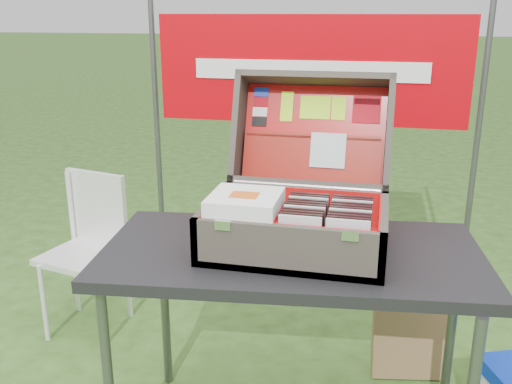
% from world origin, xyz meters
% --- Properties ---
extents(table, '(1.36, 0.79, 0.81)m').
position_xyz_m(table, '(0.11, -0.07, 0.40)').
color(table, black).
rests_on(table, ground).
extents(table_top, '(1.36, 0.79, 0.04)m').
position_xyz_m(table_top, '(0.11, -0.07, 0.79)').
color(table_top, black).
rests_on(table_top, ground).
extents(table_leg_fl, '(0.04, 0.04, 0.77)m').
position_xyz_m(table_leg_fl, '(-0.48, -0.34, 0.38)').
color(table_leg_fl, '#59595B').
rests_on(table_leg_fl, ground).
extents(table_leg_bl, '(0.04, 0.04, 0.77)m').
position_xyz_m(table_leg_bl, '(-0.48, 0.19, 0.38)').
color(table_leg_bl, '#59595B').
rests_on(table_leg_bl, ground).
extents(table_leg_br, '(0.04, 0.04, 0.77)m').
position_xyz_m(table_leg_br, '(0.70, 0.19, 0.38)').
color(table_leg_br, '#59595B').
rests_on(table_leg_br, ground).
extents(suitcase, '(0.60, 0.59, 0.54)m').
position_xyz_m(suitcase, '(0.12, -0.01, 1.08)').
color(suitcase, '#3F3931').
rests_on(suitcase, table).
extents(suitcase_base_bottom, '(0.60, 0.43, 0.02)m').
position_xyz_m(suitcase_base_bottom, '(0.12, -0.07, 0.82)').
color(suitcase_base_bottom, '#3F3931').
rests_on(suitcase_base_bottom, table_top).
extents(suitcase_base_wall_front, '(0.60, 0.02, 0.16)m').
position_xyz_m(suitcase_base_wall_front, '(0.12, -0.27, 0.89)').
color(suitcase_base_wall_front, '#3F3931').
rests_on(suitcase_base_wall_front, table_top).
extents(suitcase_base_wall_back, '(0.60, 0.02, 0.16)m').
position_xyz_m(suitcase_base_wall_back, '(0.12, 0.13, 0.89)').
color(suitcase_base_wall_back, '#3F3931').
rests_on(suitcase_base_wall_back, table_top).
extents(suitcase_base_wall_left, '(0.02, 0.43, 0.16)m').
position_xyz_m(suitcase_base_wall_left, '(-0.17, -0.07, 0.89)').
color(suitcase_base_wall_left, '#3F3931').
rests_on(suitcase_base_wall_left, table_top).
extents(suitcase_base_wall_right, '(0.02, 0.43, 0.16)m').
position_xyz_m(suitcase_base_wall_right, '(0.41, -0.07, 0.89)').
color(suitcase_base_wall_right, '#3F3931').
rests_on(suitcase_base_wall_right, table_top).
extents(suitcase_liner_floor, '(0.56, 0.38, 0.01)m').
position_xyz_m(suitcase_liner_floor, '(0.12, -0.07, 0.84)').
color(suitcase_liner_floor, red).
rests_on(suitcase_liner_floor, suitcase_base_bottom).
extents(suitcase_latch_left, '(0.05, 0.01, 0.03)m').
position_xyz_m(suitcase_latch_left, '(-0.07, -0.28, 0.96)').
color(suitcase_latch_left, silver).
rests_on(suitcase_latch_left, suitcase_base_wall_front).
extents(suitcase_latch_right, '(0.05, 0.01, 0.03)m').
position_xyz_m(suitcase_latch_right, '(0.32, -0.28, 0.96)').
color(suitcase_latch_right, silver).
rests_on(suitcase_latch_right, suitcase_base_wall_front).
extents(suitcase_hinge, '(0.54, 0.02, 0.02)m').
position_xyz_m(suitcase_hinge, '(0.12, 0.15, 0.97)').
color(suitcase_hinge, silver).
rests_on(suitcase_hinge, suitcase_base_wall_back).
extents(suitcase_lid_back, '(0.60, 0.17, 0.41)m').
position_xyz_m(suitcase_lid_back, '(0.12, 0.36, 1.12)').
color(suitcase_lid_back, '#3F3931').
rests_on(suitcase_lid_back, suitcase_base_wall_back).
extents(suitcase_lid_rim_far, '(0.60, 0.16, 0.08)m').
position_xyz_m(suitcase_lid_rim_far, '(0.12, 0.36, 1.34)').
color(suitcase_lid_rim_far, '#3F3931').
rests_on(suitcase_lid_rim_far, suitcase_lid_back).
extents(suitcase_lid_rim_near, '(0.60, 0.16, 0.08)m').
position_xyz_m(suitcase_lid_rim_near, '(0.12, 0.23, 0.95)').
color(suitcase_lid_rim_near, '#3F3931').
rests_on(suitcase_lid_rim_near, suitcase_lid_back).
extents(suitcase_lid_rim_left, '(0.02, 0.30, 0.46)m').
position_xyz_m(suitcase_lid_rim_left, '(-0.17, 0.29, 1.15)').
color(suitcase_lid_rim_left, '#3F3931').
rests_on(suitcase_lid_rim_left, suitcase_lid_back).
extents(suitcase_lid_rim_right, '(0.02, 0.30, 0.46)m').
position_xyz_m(suitcase_lid_rim_right, '(0.41, 0.29, 1.15)').
color(suitcase_lid_rim_right, '#3F3931').
rests_on(suitcase_lid_rim_right, suitcase_lid_back).
extents(suitcase_lid_liner, '(0.55, 0.13, 0.36)m').
position_xyz_m(suitcase_lid_liner, '(0.12, 0.35, 1.13)').
color(suitcase_lid_liner, red).
rests_on(suitcase_lid_liner, suitcase_lid_back).
extents(suitcase_liner_wall_front, '(0.56, 0.01, 0.14)m').
position_xyz_m(suitcase_liner_wall_front, '(0.12, -0.26, 0.90)').
color(suitcase_liner_wall_front, red).
rests_on(suitcase_liner_wall_front, suitcase_base_bottom).
extents(suitcase_liner_wall_back, '(0.56, 0.01, 0.14)m').
position_xyz_m(suitcase_liner_wall_back, '(0.12, 0.12, 0.90)').
color(suitcase_liner_wall_back, red).
rests_on(suitcase_liner_wall_back, suitcase_base_bottom).
extents(suitcase_liner_wall_left, '(0.01, 0.38, 0.14)m').
position_xyz_m(suitcase_liner_wall_left, '(-0.15, -0.07, 0.90)').
color(suitcase_liner_wall_left, red).
rests_on(suitcase_liner_wall_left, suitcase_base_bottom).
extents(suitcase_liner_wall_right, '(0.01, 0.38, 0.14)m').
position_xyz_m(suitcase_liner_wall_right, '(0.40, -0.07, 0.90)').
color(suitcase_liner_wall_right, red).
rests_on(suitcase_liner_wall_right, suitcase_base_bottom).
extents(suitcase_lid_pocket, '(0.54, 0.09, 0.17)m').
position_xyz_m(suitcase_lid_pocket, '(0.12, 0.29, 1.04)').
color(suitcase_lid_pocket, maroon).
rests_on(suitcase_lid_pocket, suitcase_lid_liner).
extents(suitcase_pocket_edge, '(0.53, 0.03, 0.03)m').
position_xyz_m(suitcase_pocket_edge, '(0.12, 0.32, 1.12)').
color(suitcase_pocket_edge, maroon).
rests_on(suitcase_pocket_edge, suitcase_lid_pocket).
extents(suitcase_pocket_cd, '(0.13, 0.05, 0.13)m').
position_xyz_m(suitcase_pocket_cd, '(0.19, 0.29, 1.08)').
color(suitcase_pocket_cd, silver).
rests_on(suitcase_pocket_cd, suitcase_lid_pocket).
extents(lid_sticker_cc_a, '(0.06, 0.02, 0.04)m').
position_xyz_m(lid_sticker_cc_a, '(-0.10, 0.39, 1.28)').
color(lid_sticker_cc_a, '#1933B2').
rests_on(lid_sticker_cc_a, suitcase_lid_liner).
extents(lid_sticker_cc_b, '(0.06, 0.02, 0.04)m').
position_xyz_m(lid_sticker_cc_b, '(-0.10, 0.38, 1.24)').
color(lid_sticker_cc_b, '#AC000B').
rests_on(lid_sticker_cc_b, suitcase_lid_liner).
extents(lid_sticker_cc_c, '(0.06, 0.02, 0.04)m').
position_xyz_m(lid_sticker_cc_c, '(-0.10, 0.37, 1.20)').
color(lid_sticker_cc_c, white).
rests_on(lid_sticker_cc_c, suitcase_lid_liner).
extents(lid_sticker_cc_d, '(0.06, 0.02, 0.04)m').
position_xyz_m(lid_sticker_cc_d, '(-0.10, 0.35, 1.16)').
color(lid_sticker_cc_d, black).
rests_on(lid_sticker_cc_d, suitcase_lid_liner).
extents(lid_card_neon_tall, '(0.05, 0.04, 0.11)m').
position_xyz_m(lid_card_neon_tall, '(0.01, 0.37, 1.23)').
color(lid_card_neon_tall, '#BAFE14').
rests_on(lid_card_neon_tall, suitcase_lid_liner).
extents(lid_card_neon_main, '(0.12, 0.03, 0.09)m').
position_xyz_m(lid_card_neon_main, '(0.12, 0.37, 1.23)').
color(lid_card_neon_main, '#BAFE14').
rests_on(lid_card_neon_main, suitcase_lid_liner).
extents(lid_card_neon_small, '(0.05, 0.03, 0.09)m').
position_xyz_m(lid_card_neon_small, '(0.22, 0.37, 1.23)').
color(lid_card_neon_small, '#BAFE14').
rests_on(lid_card_neon_small, suitcase_lid_liner).
extents(lid_sticker_band, '(0.11, 0.04, 0.10)m').
position_xyz_m(lid_sticker_band, '(0.32, 0.37, 1.23)').
color(lid_sticker_band, '#AC000B').
rests_on(lid_sticker_band, suitcase_lid_liner).
extents(lid_sticker_band_bar, '(0.10, 0.01, 0.02)m').
position_xyz_m(lid_sticker_band_bar, '(0.32, 0.38, 1.25)').
color(lid_sticker_band_bar, black).
rests_on(lid_sticker_band_bar, suitcase_lid_liner).
extents(cd_left_0, '(0.13, 0.01, 0.15)m').
position_xyz_m(cd_left_0, '(0.16, -0.24, 0.91)').
color(cd_left_0, silver).
rests_on(cd_left_0, suitcase_liner_floor).
extents(cd_left_1, '(0.13, 0.01, 0.15)m').
position_xyz_m(cd_left_1, '(0.16, -0.21, 0.91)').
color(cd_left_1, black).
rests_on(cd_left_1, suitcase_liner_floor).
extents(cd_left_2, '(0.13, 0.01, 0.15)m').
position_xyz_m(cd_left_2, '(0.16, -0.19, 0.91)').
color(cd_left_2, black).
rests_on(cd_left_2, suitcase_liner_floor).
extents(cd_left_3, '(0.13, 0.01, 0.15)m').
position_xyz_m(cd_left_3, '(0.16, -0.16, 0.91)').
color(cd_left_3, black).
rests_on(cd_left_3, suitcase_liner_floor).
extents(cd_left_4, '(0.13, 0.01, 0.15)m').
position_xyz_m(cd_left_4, '(0.16, -0.14, 0.91)').
color(cd_left_4, silver).
rests_on(cd_left_4, suitcase_liner_floor).
extents(cd_left_5, '(0.13, 0.01, 0.15)m').
position_xyz_m(cd_left_5, '(0.16, -0.12, 0.91)').
color(cd_left_5, black).
rests_on(cd_left_5, suitcase_liner_floor).
extents(cd_left_6, '(0.13, 0.01, 0.15)m').
position_xyz_m(cd_left_6, '(0.16, -0.09, 0.91)').
color(cd_left_6, black).
rests_on(cd_left_6, suitcase_liner_floor).
extents(cd_left_7, '(0.13, 0.01, 0.15)m').
position_xyz_m(cd_left_7, '(0.16, -0.07, 0.91)').
color(cd_left_7, black).
rests_on(cd_left_7, suitcase_liner_floor).
extents(cd_left_8, '(0.13, 0.01, 0.15)m').
position_xyz_m(cd_left_8, '(0.16, -0.05, 0.91)').
color(cd_left_8, silver).
rests_on(cd_left_8, suitcase_liner_floor).
extents(cd_left_9, '(0.13, 0.01, 0.15)m').
position_xyz_m(cd_left_9, '(0.16, -0.02, 0.91)').
color(cd_left_9, black).
rests_on(cd_left_9, suitcase_liner_floor).
extents(cd_left_10, '(0.13, 0.01, 0.15)m').
position_xyz_m(cd_left_10, '(0.16, 0.00, 0.91)').
color(cd_left_10, black).
rests_on(cd_left_10, suitcase_liner_floor).
extents(cd_right_0, '(0.13, 0.01, 0.15)m').
position_xyz_m(cd_right_0, '(0.31, -0.24, 0.91)').
color(cd_right_0, silver).
rests_on(cd_right_0, suitcase_liner_floor).
extents(cd_right_1, '(0.13, 0.01, 0.15)m').
position_xyz_m(cd_right_1, '(0.31, -0.21, 0.91)').
color(cd_right_1, black).
rests_on(cd_right_1, suitcase_liner_floor).
extents(cd_right_2, '(0.13, 0.01, 0.15)m').
position_xyz_m(cd_right_2, '(0.31, -0.19, 0.91)').
color(cd_right_2, black).
rests_on(cd_right_2, suitcase_liner_floor).
extents(cd_right_3, '(0.13, 0.01, 0.15)m').
position_xyz_m(cd_right_3, '(0.31, -0.16, 0.91)').
color(cd_right_3, black).
rests_on(cd_right_3, suitcase_liner_floor).
extents(cd_right_4, '(0.13, 0.01, 0.15)m').
position_xyz_m(cd_right_4, '(0.31, -0.14, 0.91)').
color(cd_right_4, silver).
rests_on(cd_right_4, suitcase_liner_floor).
extents(cd_right_5, '(0.13, 0.01, 0.15)m').
position_xyz_m(cd_right_5, '(0.31, -0.12, 0.91)').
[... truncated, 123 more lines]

